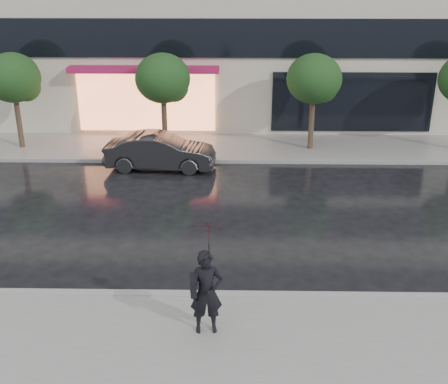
{
  "coord_description": "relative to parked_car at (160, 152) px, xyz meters",
  "views": [
    {
      "loc": [
        -0.16,
        -12.21,
        7.4
      ],
      "look_at": [
        -0.42,
        2.15,
        1.4
      ],
      "focal_mm": 45.0,
      "sensor_mm": 36.0,
      "label": 1
    }
  ],
  "objects": [
    {
      "name": "tree_far_west",
      "position": [
        -6.01,
        2.25,
        2.24
      ],
      "size": [
        2.2,
        2.2,
        3.99
      ],
      "color": "#33261C",
      "rests_on": "ground"
    },
    {
      "name": "sidewalk_far",
      "position": [
        2.93,
        2.47,
        -0.62
      ],
      "size": [
        60.0,
        3.5,
        0.12
      ],
      "primitive_type": "cube",
      "color": "slate",
      "rests_on": "ground"
    },
    {
      "name": "tree_mid_west",
      "position": [
        -0.01,
        2.25,
        2.24
      ],
      "size": [
        2.2,
        2.2,
        3.99
      ],
      "color": "#33261C",
      "rests_on": "ground"
    },
    {
      "name": "sidewalk_near",
      "position": [
        2.93,
        -11.03,
        -0.62
      ],
      "size": [
        60.0,
        4.5,
        0.12
      ],
      "primitive_type": "cube",
      "color": "slate",
      "rests_on": "ground"
    },
    {
      "name": "parked_car",
      "position": [
        0.0,
        0.0,
        0.0
      ],
      "size": [
        4.19,
        1.66,
        1.36
      ],
      "primitive_type": "imported",
      "rotation": [
        0.0,
        0.0,
        1.52
      ],
      "color": "black",
      "rests_on": "ground"
    },
    {
      "name": "ground",
      "position": [
        2.93,
        -7.78,
        -0.68
      ],
      "size": [
        120.0,
        120.0,
        0.0
      ],
      "primitive_type": "plane",
      "color": "black",
      "rests_on": "ground"
    },
    {
      "name": "curb_near",
      "position": [
        2.93,
        -8.78,
        -0.61
      ],
      "size": [
        60.0,
        0.25,
        0.14
      ],
      "primitive_type": "cube",
      "color": "gray",
      "rests_on": "ground"
    },
    {
      "name": "tree_mid_east",
      "position": [
        5.99,
        2.25,
        2.24
      ],
      "size": [
        2.2,
        2.2,
        3.99
      ],
      "color": "#33261C",
      "rests_on": "ground"
    },
    {
      "name": "pedestrian_with_umbrella",
      "position": [
        2.26,
        -10.16,
        0.99
      ],
      "size": [
        1.0,
        1.01,
        2.49
      ],
      "rotation": [
        0.0,
        0.0,
        0.13
      ],
      "color": "black",
      "rests_on": "sidewalk_near"
    },
    {
      "name": "curb_far",
      "position": [
        2.93,
        0.72,
        -0.61
      ],
      "size": [
        60.0,
        0.25,
        0.14
      ],
      "primitive_type": "cube",
      "color": "gray",
      "rests_on": "ground"
    }
  ]
}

